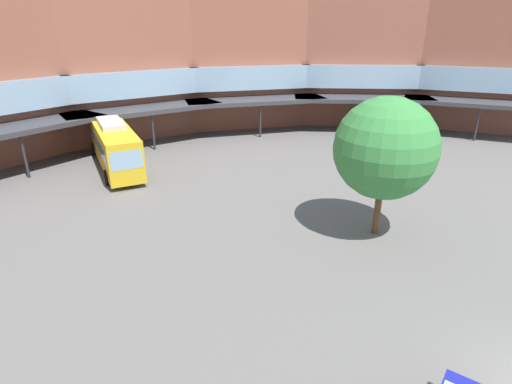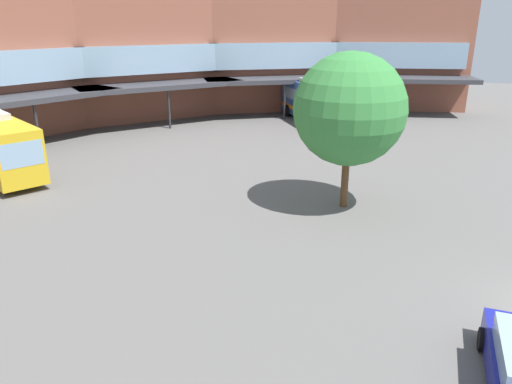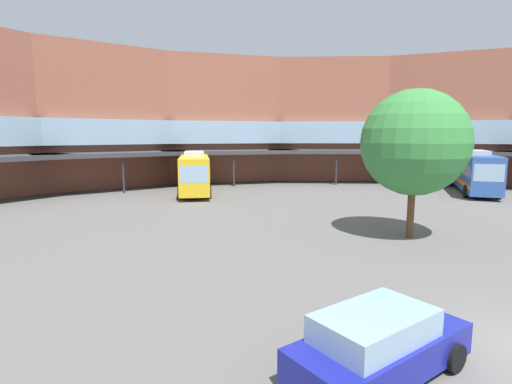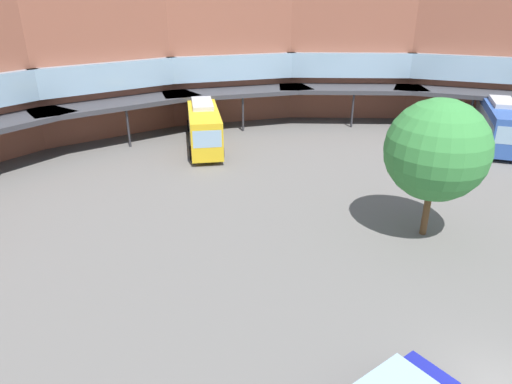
{
  "view_description": "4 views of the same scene",
  "coord_description": "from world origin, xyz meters",
  "px_view_note": "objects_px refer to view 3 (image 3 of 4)",
  "views": [
    {
      "loc": [
        -12.99,
        1.57,
        10.81
      ],
      "look_at": [
        2.21,
        12.94,
        2.99
      ],
      "focal_mm": 28.69,
      "sensor_mm": 36.0,
      "label": 1
    },
    {
      "loc": [
        -15.39,
        4.59,
        8.86
      ],
      "look_at": [
        1.47,
        10.92,
        2.37
      ],
      "focal_mm": 33.71,
      "sensor_mm": 36.0,
      "label": 2
    },
    {
      "loc": [
        -10.89,
        -3.4,
        5.27
      ],
      "look_at": [
        2.08,
        14.91,
        2.03
      ],
      "focal_mm": 27.87,
      "sensor_mm": 36.0,
      "label": 3
    },
    {
      "loc": [
        -13.3,
        -4.01,
        12.3
      ],
      "look_at": [
        0.78,
        15.32,
        1.73
      ],
      "focal_mm": 31.75,
      "sensor_mm": 36.0,
      "label": 4
    }
  ],
  "objects_px": {
    "parked_car": "(379,344)",
    "bus_1": "(474,171)",
    "bus_2": "(195,171)",
    "plaza_tree": "(415,143)"
  },
  "relations": [
    {
      "from": "parked_car",
      "to": "plaza_tree",
      "type": "distance_m",
      "value": 13.73
    },
    {
      "from": "bus_1",
      "to": "bus_2",
      "type": "xyz_separation_m",
      "value": [
        -20.94,
        15.17,
        -0.06
      ]
    },
    {
      "from": "bus_1",
      "to": "bus_2",
      "type": "relative_size",
      "value": 0.91
    },
    {
      "from": "bus_1",
      "to": "parked_car",
      "type": "height_order",
      "value": "bus_1"
    },
    {
      "from": "bus_2",
      "to": "plaza_tree",
      "type": "height_order",
      "value": "plaza_tree"
    },
    {
      "from": "bus_2",
      "to": "plaza_tree",
      "type": "xyz_separation_m",
      "value": [
        1.54,
        -21.5,
        2.98
      ]
    },
    {
      "from": "parked_car",
      "to": "bus_1",
      "type": "bearing_deg",
      "value": 22.52
    },
    {
      "from": "parked_car",
      "to": "plaza_tree",
      "type": "height_order",
      "value": "plaza_tree"
    },
    {
      "from": "plaza_tree",
      "to": "bus_2",
      "type": "bearing_deg",
      "value": 94.11
    },
    {
      "from": "bus_1",
      "to": "plaza_tree",
      "type": "distance_m",
      "value": 20.61
    }
  ]
}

